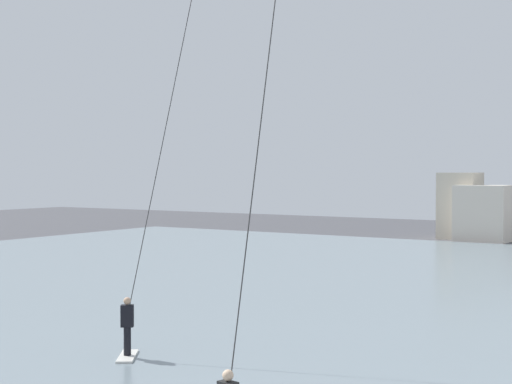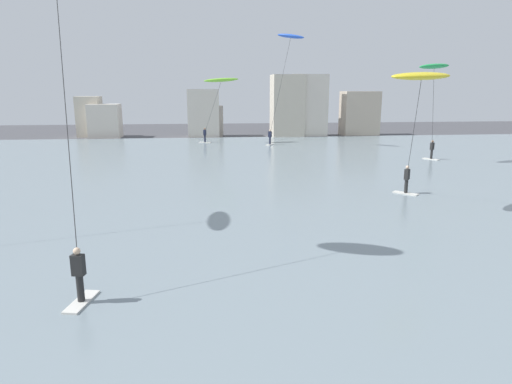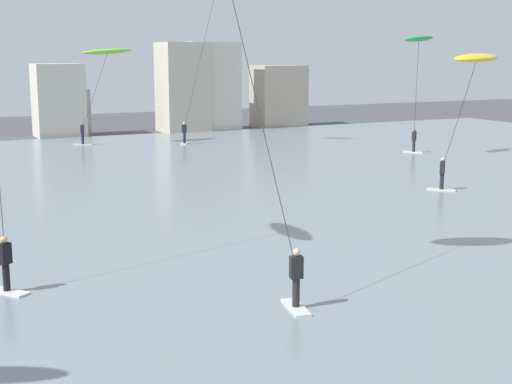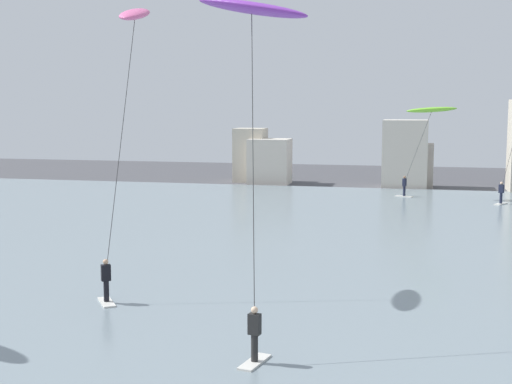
{
  "view_description": "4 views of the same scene",
  "coord_description": "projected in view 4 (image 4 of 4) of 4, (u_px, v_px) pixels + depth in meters",
  "views": [
    {
      "loc": [
        4.32,
        1.53,
        5.19
      ],
      "look_at": [
        -1.86,
        11.09,
        4.88
      ],
      "focal_mm": 54.25,
      "sensor_mm": 36.0,
      "label": 1
    },
    {
      "loc": [
        0.37,
        0.43,
        6.0
      ],
      "look_at": [
        1.66,
        12.47,
        3.18
      ],
      "focal_mm": 31.21,
      "sensor_mm": 36.0,
      "label": 2
    },
    {
      "loc": [
        -12.53,
        -3.9,
        6.78
      ],
      "look_at": [
        -2.65,
        16.16,
        2.57
      ],
      "focal_mm": 51.8,
      "sensor_mm": 36.0,
      "label": 3
    },
    {
      "loc": [
        1.1,
        -6.63,
        7.41
      ],
      "look_at": [
        -3.04,
        11.43,
        5.11
      ],
      "focal_mm": 50.37,
      "sensor_mm": 36.0,
      "label": 4
    }
  ],
  "objects": [
    {
      "name": "kitesurfer_lime",
      "position": [
        430.0,
        115.0,
        54.74
      ],
      "size": [
        4.57,
        1.98,
        7.18
      ],
      "color": "silver",
      "rests_on": "water_bay"
    },
    {
      "name": "far_shore_buildings",
      "position": [
        479.0,
        153.0,
        61.67
      ],
      "size": [
        38.39,
        5.52,
        7.78
      ],
      "color": "beige",
      "rests_on": "ground"
    },
    {
      "name": "kitesurfer_pink",
      "position": [
        132.0,
        39.0,
        27.6
      ],
      "size": [
        1.56,
        5.11,
        11.24
      ],
      "color": "silver",
      "rests_on": "water_bay"
    },
    {
      "name": "kitesurfer_purple",
      "position": [
        252.0,
        28.0,
        22.23
      ],
      "size": [
        4.07,
        5.1,
        10.83
      ],
      "color": "silver",
      "rests_on": "water_bay"
    },
    {
      "name": "water_bay",
      "position": [
        395.0,
        248.0,
        36.6
      ],
      "size": [
        84.0,
        52.0,
        0.1
      ],
      "primitive_type": "cube",
      "color": "gray",
      "rests_on": "ground"
    }
  ]
}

